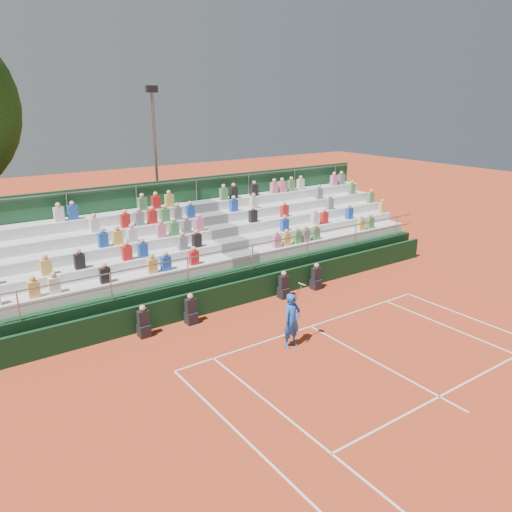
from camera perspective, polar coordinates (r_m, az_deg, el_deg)
ground at (r=18.55m, az=6.26°, el=-8.01°), size 90.00×90.00×0.00m
courtside_wall at (r=20.65m, az=0.48°, el=-3.65°), size 20.00×0.15×1.00m
line_officials at (r=19.64m, az=-1.87°, el=-4.89°), size 8.38×0.40×1.19m
grandstand at (r=23.03m, az=-4.20°, el=0.10°), size 20.00×5.20×4.40m
tennis_player at (r=16.71m, az=4.14°, el=-7.37°), size 0.90×0.53×2.22m
floodlight_mast at (r=27.48m, az=-11.39°, el=11.00°), size 0.60×0.25×8.60m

